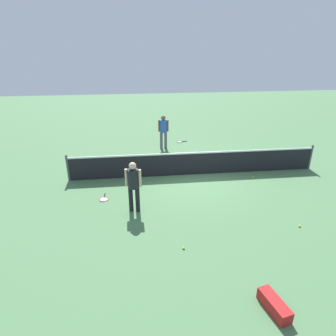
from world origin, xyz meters
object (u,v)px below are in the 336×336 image
(player_far_side, at_px, (163,129))
(tennis_racket_near_player, at_px, (104,199))
(tennis_ball_by_net, at_px, (300,226))
(player_near_side, at_px, (133,183))
(tennis_ball_near_player, at_px, (184,248))
(equipment_bag, at_px, (273,304))
(tennis_racket_far_player, at_px, (180,142))
(tennis_ball_midcourt, at_px, (253,178))

(player_far_side, xyz_separation_m, tennis_racket_near_player, (-2.60, -4.98, -1.00))
(tennis_racket_near_player, height_order, tennis_ball_by_net, tennis_ball_by_net)
(player_near_side, relative_size, tennis_ball_near_player, 25.76)
(player_near_side, height_order, tennis_ball_near_player, player_near_side)
(equipment_bag, bearing_deg, tennis_ball_by_net, 52.16)
(player_near_side, bearing_deg, equipment_bag, -56.23)
(tennis_ball_near_player, bearing_deg, player_near_side, 121.44)
(tennis_racket_far_player, relative_size, tennis_ball_by_net, 9.08)
(tennis_racket_far_player, relative_size, tennis_ball_midcourt, 9.08)
(player_near_side, height_order, tennis_racket_near_player, player_near_side)
(player_far_side, relative_size, tennis_ball_midcourt, 25.76)
(tennis_racket_far_player, xyz_separation_m, tennis_ball_by_net, (2.31, -8.23, 0.02))
(tennis_ball_near_player, relative_size, tennis_ball_midcourt, 1.00)
(tennis_racket_far_player, height_order, tennis_ball_near_player, tennis_ball_near_player)
(tennis_racket_far_player, relative_size, equipment_bag, 0.71)
(tennis_racket_far_player, xyz_separation_m, tennis_ball_midcourt, (2.21, -4.86, 0.02))
(tennis_ball_near_player, xyz_separation_m, tennis_ball_midcourt, (3.48, 3.96, 0.00))
(player_near_side, xyz_separation_m, tennis_racket_far_player, (2.53, 6.75, -1.00))
(player_far_side, distance_m, tennis_racket_near_player, 5.71)
(player_far_side, relative_size, tennis_ball_near_player, 25.76)
(tennis_racket_near_player, distance_m, tennis_ball_near_player, 3.74)
(tennis_racket_near_player, bearing_deg, tennis_ball_midcourt, 10.03)
(tennis_racket_near_player, xyz_separation_m, tennis_ball_by_net, (5.90, -2.35, 0.02))
(tennis_ball_near_player, bearing_deg, equipment_bag, -54.03)
(tennis_racket_near_player, bearing_deg, tennis_ball_near_player, -51.62)
(tennis_ball_by_net, bearing_deg, player_far_side, 114.25)
(player_far_side, distance_m, tennis_racket_far_player, 1.67)
(tennis_racket_far_player, bearing_deg, tennis_racket_near_player, -121.43)
(tennis_ball_near_player, height_order, tennis_ball_midcourt, same)
(player_near_side, bearing_deg, tennis_ball_near_player, -58.56)
(player_near_side, height_order, tennis_racket_far_player, player_near_side)
(player_near_side, height_order, equipment_bag, player_near_side)
(tennis_racket_near_player, bearing_deg, player_near_side, -39.32)
(tennis_racket_near_player, height_order, tennis_ball_near_player, tennis_ball_near_player)
(tennis_racket_near_player, xyz_separation_m, tennis_racket_far_player, (3.60, 5.88, 0.00))
(tennis_racket_near_player, height_order, tennis_ball_midcourt, tennis_ball_midcourt)
(tennis_ball_near_player, xyz_separation_m, equipment_bag, (1.51, -2.08, 0.11))
(player_far_side, distance_m, tennis_ball_by_net, 8.10)
(equipment_bag, bearing_deg, tennis_ball_midcourt, 71.91)
(tennis_ball_near_player, bearing_deg, tennis_ball_midcourt, 48.67)
(tennis_racket_far_player, xyz_separation_m, tennis_ball_near_player, (-1.27, -8.82, 0.02))
(equipment_bag, bearing_deg, tennis_racket_near_player, 127.40)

